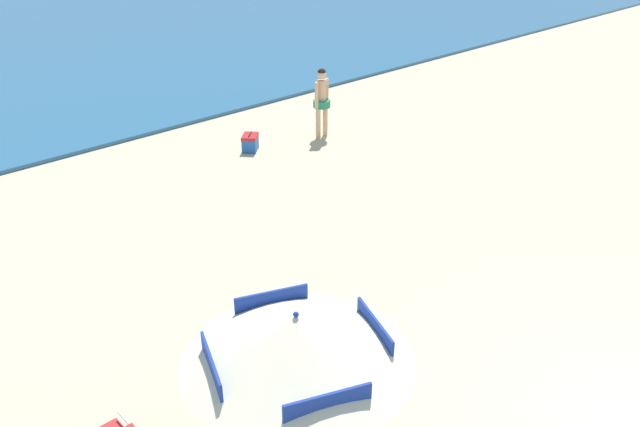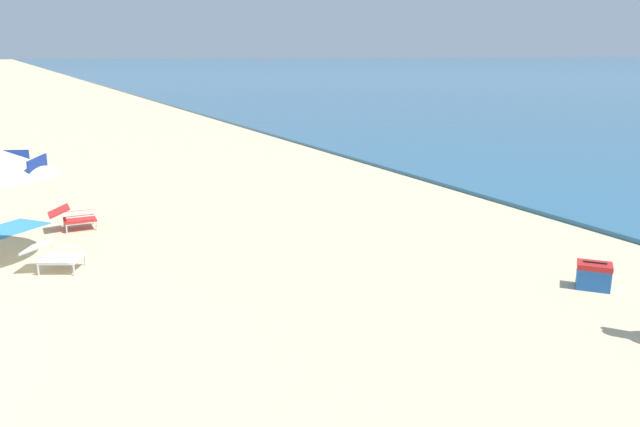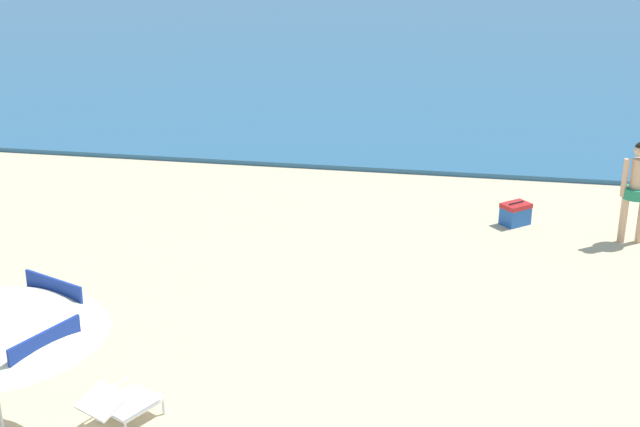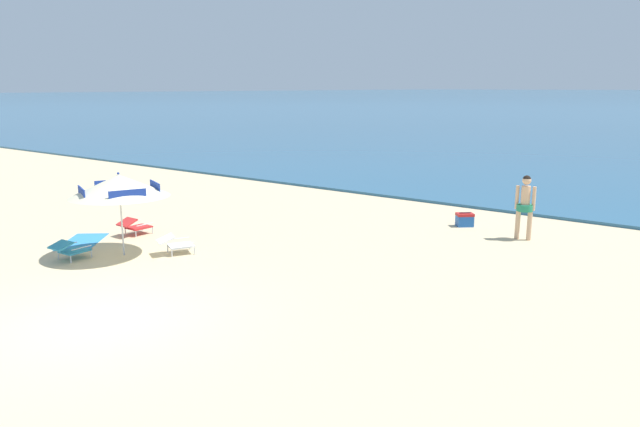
{
  "view_description": "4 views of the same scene",
  "coord_description": "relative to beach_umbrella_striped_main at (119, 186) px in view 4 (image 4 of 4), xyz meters",
  "views": [
    {
      "loc": [
        -6.7,
        -1.22,
        5.83
      ],
      "look_at": [
        0.29,
        6.22,
        0.62
      ],
      "focal_mm": 36.29,
      "sensor_mm": 36.0,
      "label": 1
    },
    {
      "loc": [
        8.23,
        3.06,
        3.46
      ],
      "look_at": [
        -0.61,
        7.59,
        0.9
      ],
      "focal_mm": 34.95,
      "sensor_mm": 36.0,
      "label": 2
    },
    {
      "loc": [
        1.35,
        -4.35,
        5.72
      ],
      "look_at": [
        -0.86,
        7.98,
        1.04
      ],
      "focal_mm": 48.98,
      "sensor_mm": 36.0,
      "label": 3
    },
    {
      "loc": [
        9.08,
        -5.57,
        4.13
      ],
      "look_at": [
        -0.6,
        7.29,
        0.63
      ],
      "focal_mm": 32.85,
      "sensor_mm": 36.0,
      "label": 4
    }
  ],
  "objects": [
    {
      "name": "lounge_chair_under_umbrella",
      "position": [
        -0.68,
        -1.03,
        -1.48
      ],
      "size": [
        0.62,
        0.9,
        0.5
      ],
      "color": "teal",
      "rests_on": "ground"
    },
    {
      "name": "ground_plane",
      "position": [
        3.31,
        -2.73,
        -1.76
      ],
      "size": [
        800.0,
        800.0,
        0.0
      ],
      "primitive_type": "plane",
      "color": "#D1BA8E"
    },
    {
      "name": "beach_umbrella_striped_main",
      "position": [
        0.0,
        0.0,
        0.0
      ],
      "size": [
        3.4,
        3.4,
        2.09
      ],
      "color": "silver",
      "rests_on": "ground"
    },
    {
      "name": "beach_towel",
      "position": [
        -2.0,
        0.08,
        -1.75
      ],
      "size": [
        1.84,
        1.96,
        0.01
      ],
      "primitive_type": "cube",
      "rotation": [
        0.0,
        0.0,
        0.7
      ],
      "color": "#3384BC",
      "rests_on": "ground"
    },
    {
      "name": "person_standing_near_shore",
      "position": [
        7.46,
        7.54,
        -0.73
      ],
      "size": [
        0.52,
        0.44,
        1.79
      ],
      "color": "#D8A87F",
      "rests_on": "ground"
    },
    {
      "name": "lounge_chair_facing_sea",
      "position": [
        0.95,
        0.86,
        -1.48
      ],
      "size": [
        0.86,
        1.01,
        0.51
      ],
      "color": "white",
      "rests_on": "ground"
    },
    {
      "name": "lounge_chair_beside_umbrella",
      "position": [
        -1.51,
        1.42,
        -1.48
      ],
      "size": [
        0.59,
        0.88,
        0.51
      ],
      "color": "red",
      "rests_on": "ground"
    },
    {
      "name": "cooler_box",
      "position": [
        5.54,
        8.05,
        -1.56
      ],
      "size": [
        0.6,
        0.59,
        0.43
      ],
      "color": "#1E56A8",
      "rests_on": "ground"
    }
  ]
}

